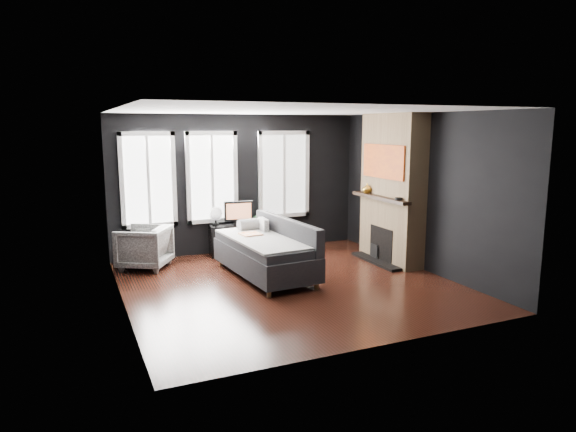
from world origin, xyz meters
name	(u,v)px	position (x,y,z in m)	size (l,w,h in m)	color
floor	(290,285)	(0.00, 0.00, 0.00)	(5.00, 5.00, 0.00)	black
ceiling	(290,111)	(0.00, 0.00, 2.70)	(5.00, 5.00, 0.00)	white
wall_back	(239,184)	(0.00, 2.50, 1.35)	(5.00, 0.02, 2.70)	black
wall_left	(120,211)	(-2.50, 0.00, 1.35)	(0.02, 5.00, 2.70)	black
wall_right	(422,192)	(2.50, 0.00, 1.35)	(0.02, 5.00, 2.70)	black
windows	(216,131)	(-0.45, 2.46, 2.38)	(4.00, 0.16, 1.76)	white
fireplace	(392,189)	(2.30, 0.60, 1.35)	(0.70, 1.62, 2.70)	#93724C
sofa	(265,249)	(-0.19, 0.60, 0.47)	(1.10, 2.20, 0.95)	black
stripe_pillow	(264,229)	(0.01, 1.18, 0.68)	(0.09, 0.38, 0.38)	gray
armchair	(144,245)	(-1.95, 1.93, 0.41)	(0.80, 0.75, 0.82)	silver
media_console	(253,238)	(0.20, 2.24, 0.30)	(1.73, 0.54, 0.60)	black
monitor	(239,211)	(-0.10, 2.25, 0.85)	(0.57, 0.12, 0.51)	black
desk_fan	(216,216)	(-0.54, 2.32, 0.78)	(0.26, 0.26, 0.36)	gray
mug	(278,218)	(0.70, 2.17, 0.66)	(0.14, 0.11, 0.14)	#C84419
book	(284,215)	(0.86, 2.26, 0.70)	(0.15, 0.02, 0.21)	#A9A086
storage_box	(261,219)	(0.33, 2.19, 0.66)	(0.24, 0.15, 0.13)	#2B6834
mantel_vase	(367,188)	(2.05, 1.05, 1.32)	(0.18, 0.19, 0.18)	gold
mantel_clock	(399,199)	(2.05, 0.05, 1.25)	(0.13, 0.13, 0.04)	black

